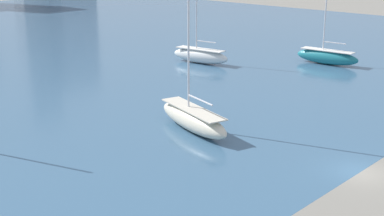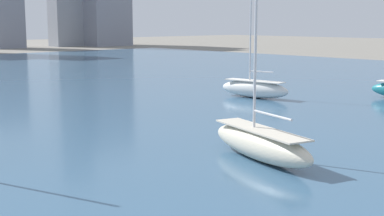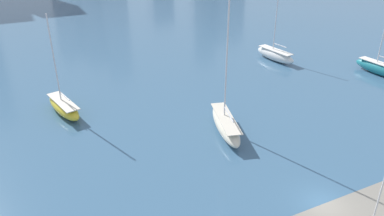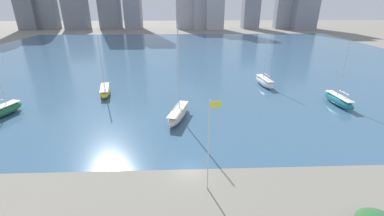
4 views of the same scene
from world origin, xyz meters
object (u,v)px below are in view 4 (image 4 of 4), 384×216
(sailboat_green, at_px, (5,110))
(sailboat_yellow, at_px, (105,91))
(sailboat_white, at_px, (264,82))
(sailboat_cream, at_px, (178,114))
(sailboat_teal, at_px, (338,100))
(flag_pole, at_px, (209,144))

(sailboat_green, relative_size, sailboat_yellow, 0.85)
(sailboat_white, bearing_deg, sailboat_yellow, 179.56)
(sailboat_yellow, height_order, sailboat_cream, sailboat_cream)
(sailboat_yellow, relative_size, sailboat_white, 1.11)
(sailboat_yellow, bearing_deg, sailboat_teal, -22.07)
(sailboat_green, relative_size, sailboat_white, 0.94)
(sailboat_teal, distance_m, sailboat_cream, 33.87)
(sailboat_yellow, distance_m, sailboat_cream, 22.07)
(sailboat_cream, bearing_deg, sailboat_white, 56.73)
(sailboat_teal, height_order, sailboat_yellow, sailboat_yellow)
(flag_pole, height_order, sailboat_white, sailboat_white)
(sailboat_cream, bearing_deg, sailboat_yellow, 156.60)
(sailboat_teal, bearing_deg, sailboat_yellow, 165.87)
(sailboat_yellow, bearing_deg, flag_pole, -70.47)
(sailboat_teal, distance_m, sailboat_white, 17.76)
(sailboat_white, bearing_deg, sailboat_green, -171.85)
(sailboat_green, xyz_separation_m, sailboat_white, (54.88, 15.92, 0.02))
(sailboat_green, distance_m, sailboat_white, 57.14)
(flag_pole, bearing_deg, sailboat_teal, 39.72)
(sailboat_green, relative_size, sailboat_cream, 0.68)
(sailboat_green, xyz_separation_m, sailboat_yellow, (15.94, 10.73, -0.07))
(flag_pole, bearing_deg, sailboat_yellow, 122.35)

